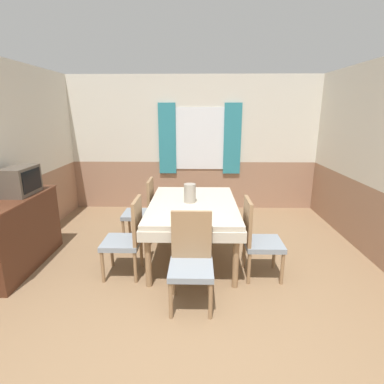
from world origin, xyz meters
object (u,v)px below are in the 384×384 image
at_px(chair_right_near, 257,237).
at_px(dining_table, 193,210).
at_px(chair_left_near, 128,236).
at_px(sideboard, 18,233).
at_px(vase, 190,193).
at_px(chair_left_far, 143,209).
at_px(tv, 21,181).
at_px(chair_head_near, 191,258).

bearing_deg(chair_right_near, dining_table, -123.13).
xyz_separation_m(chair_left_near, sideboard, (-1.42, 0.15, -0.04)).
bearing_deg(vase, chair_right_near, -33.73).
bearing_deg(chair_left_near, chair_left_far, 0.00).
bearing_deg(sideboard, tv, 81.58).
relative_size(chair_right_near, chair_left_far, 1.00).
relative_size(chair_left_far, tv, 1.91).
distance_m(chair_head_near, chair_left_far, 1.72).
xyz_separation_m(dining_table, chair_left_far, (-0.77, 0.50, -0.16)).
bearing_deg(chair_left_near, vase, -53.33).
xyz_separation_m(dining_table, tv, (-2.16, -0.16, 0.43)).
xyz_separation_m(chair_right_near, chair_left_far, (-1.54, 1.00, 0.00)).
relative_size(chair_head_near, vase, 3.87).
xyz_separation_m(dining_table, chair_head_near, (0.00, -1.04, -0.16)).
bearing_deg(tv, chair_left_far, 25.30).
bearing_deg(chair_head_near, vase, -87.78).
height_order(chair_right_near, sideboard, chair_right_near).
xyz_separation_m(chair_head_near, sideboard, (-2.19, 0.69, -0.04)).
xyz_separation_m(chair_head_near, chair_left_near, (-0.77, 0.54, 0.00)).
height_order(chair_left_near, tv, tv).
height_order(chair_head_near, chair_left_far, same).
distance_m(chair_right_near, tv, 3.01).
bearing_deg(chair_right_near, chair_left_near, -90.00).
height_order(chair_left_near, chair_left_far, same).
distance_m(chair_left_far, vase, 0.94).
bearing_deg(tv, vase, 5.31).
bearing_deg(chair_head_near, chair_left_far, -63.49).
xyz_separation_m(chair_left_near, chair_left_far, (0.00, 1.00, 0.00)).
relative_size(dining_table, sideboard, 1.24).
height_order(chair_right_near, tv, tv).
relative_size(chair_left_far, vase, 3.87).
bearing_deg(sideboard, chair_left_near, -6.15).
bearing_deg(tv, sideboard, -98.42).
bearing_deg(dining_table, chair_left_near, -146.87).
bearing_deg(vase, dining_table, -43.27).
distance_m(chair_left_near, tv, 1.55).
bearing_deg(chair_left_far, chair_head_near, -153.49).
height_order(chair_head_near, sideboard, chair_head_near).
bearing_deg(chair_right_near, tv, -96.69).
xyz_separation_m(tv, vase, (2.12, 0.20, -0.20)).
xyz_separation_m(dining_table, chair_right_near, (0.77, -0.50, -0.16)).
xyz_separation_m(chair_head_near, chair_left_far, (-0.77, 1.54, 0.00)).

